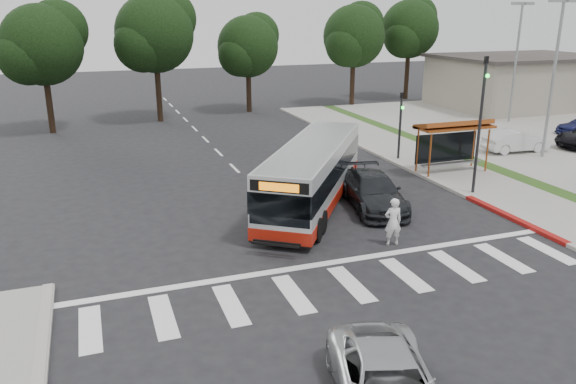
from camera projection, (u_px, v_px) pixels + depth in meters
name	position (u px, v px, depth m)	size (l,w,h in m)	color
ground	(297.00, 230.00, 22.58)	(140.00, 140.00, 0.00)	black
sidewalk_east	(423.00, 159.00, 33.26)	(4.00, 40.00, 0.12)	gray
curb_east	(393.00, 162.00, 32.62)	(0.30, 40.00, 0.15)	#9E9991
curb_east_red	(513.00, 218.00, 23.65)	(0.32, 6.00, 0.15)	maroon
parking_lot	(556.00, 138.00, 38.91)	(18.00, 36.00, 0.10)	gray
commercial_building	(519.00, 83.00, 51.26)	(14.00, 10.00, 4.40)	gray
building_roof_cap	(523.00, 57.00, 50.54)	(14.60, 10.60, 0.30)	#383330
crosswalk_ladder	(351.00, 284.00, 18.09)	(18.00, 2.60, 0.01)	silver
bus_shelter	(453.00, 131.00, 29.90)	(4.20, 1.60, 2.86)	#904218
traffic_signal_ne_tall	(481.00, 114.00, 25.82)	(0.18, 0.37, 6.50)	black
traffic_signal_ne_short	(401.00, 119.00, 32.52)	(0.18, 0.37, 4.00)	black
lot_light_front	(556.00, 58.00, 31.93)	(1.90, 0.35, 9.01)	gray
lot_light_mid	(518.00, 46.00, 42.82)	(1.90, 0.35, 9.01)	gray
tree_ne_a	(354.00, 35.00, 50.95)	(6.16, 5.74, 9.30)	black
tree_ne_b	(410.00, 28.00, 54.83)	(6.16, 5.74, 10.02)	black
tree_north_a	(155.00, 32.00, 43.22)	(6.60, 6.15, 10.17)	black
tree_north_b	(248.00, 46.00, 47.96)	(5.72, 5.33, 8.43)	black
tree_north_c	(43.00, 44.00, 39.05)	(6.16, 5.74, 9.30)	black
transit_bus	(313.00, 175.00, 25.14)	(2.37, 10.96, 2.83)	silver
pedestrian	(393.00, 222.00, 20.89)	(0.67, 0.44, 1.84)	white
dark_sedan	(373.00, 191.00, 24.94)	(2.14, 5.25, 1.52)	#212327
parked_car_1	(516.00, 141.00, 34.72)	(1.43, 4.10, 1.35)	silver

